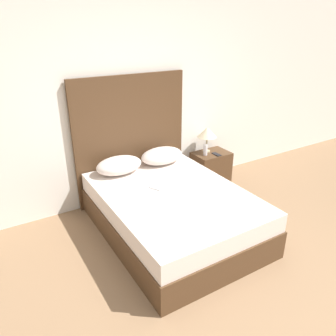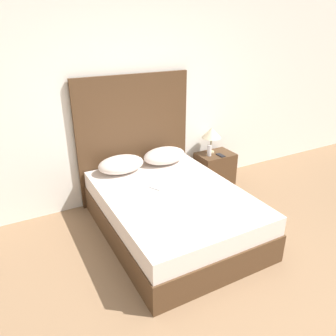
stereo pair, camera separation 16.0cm
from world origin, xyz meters
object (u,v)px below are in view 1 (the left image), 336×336
object	(u,v)px
phone_on_bed	(156,188)
table_lamp	(207,133)
bed	(173,212)
nightstand	(211,168)
phone_on_nightstand	(217,154)

from	to	relation	value
phone_on_bed	table_lamp	xyz separation A→B (m)	(1.25, 0.70, 0.25)
bed	nightstand	world-z (taller)	bed
bed	nightstand	bearing A→B (deg)	34.07
phone_on_bed	phone_on_nightstand	size ratio (longest dim) A/B	1.10
bed	phone_on_nightstand	size ratio (longest dim) A/B	13.29
phone_on_nightstand	phone_on_bed	bearing A→B (deg)	-157.93
bed	phone_on_bed	xyz separation A→B (m)	(-0.12, 0.17, 0.27)
nightstand	table_lamp	distance (m)	0.55
table_lamp	phone_on_bed	bearing A→B (deg)	-150.75
table_lamp	phone_on_nightstand	size ratio (longest dim) A/B	2.52
phone_on_bed	table_lamp	bearing A→B (deg)	29.25
bed	table_lamp	xyz separation A→B (m)	(1.13, 0.87, 0.52)
phone_on_nightstand	table_lamp	bearing A→B (deg)	108.67
nightstand	phone_on_bed	bearing A→B (deg)	-154.16
table_lamp	bed	bearing A→B (deg)	-142.52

